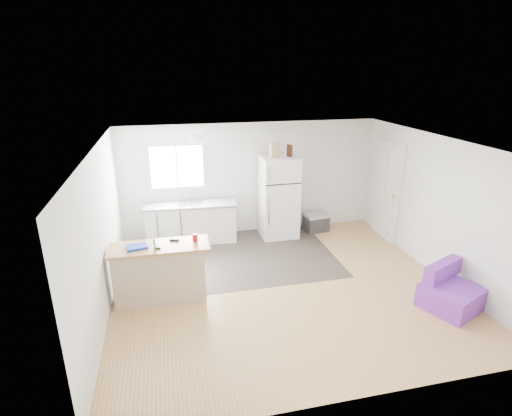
{
  "coord_description": "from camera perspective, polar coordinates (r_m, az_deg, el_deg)",
  "views": [
    {
      "loc": [
        -1.75,
        -5.62,
        3.49
      ],
      "look_at": [
        -0.3,
        0.7,
        1.18
      ],
      "focal_mm": 28.0,
      "sensor_mm": 36.0,
      "label": 1
    }
  ],
  "objects": [
    {
      "name": "kitchen_cabinets",
      "position": [
        8.42,
        -9.2,
        -1.99
      ],
      "size": [
        1.91,
        0.71,
        1.1
      ],
      "rotation": [
        0.0,
        0.0,
        -0.07
      ],
      "color": "white",
      "rests_on": "floor"
    },
    {
      "name": "refrigerator",
      "position": [
        8.49,
        3.24,
        1.58
      ],
      "size": [
        0.78,
        0.74,
        1.73
      ],
      "rotation": [
        0.0,
        0.0,
        0.02
      ],
      "color": "white",
      "rests_on": "floor"
    },
    {
      "name": "cooler",
      "position": [
        9.01,
        8.6,
        -2.0
      ],
      "size": [
        0.58,
        0.44,
        0.41
      ],
      "rotation": [
        0.0,
        0.0,
        0.15
      ],
      "color": "#2C2C2E",
      "rests_on": "floor"
    },
    {
      "name": "purple_seat",
      "position": [
        6.88,
        25.97,
        -10.83
      ],
      "size": [
        1.0,
        1.0,
        0.64
      ],
      "rotation": [
        0.0,
        0.0,
        0.4
      ],
      "color": "purple",
      "rests_on": "floor"
    },
    {
      "name": "cleaner_jug",
      "position": [
        6.56,
        -10.08,
        -11.4
      ],
      "size": [
        0.17,
        0.14,
        0.32
      ],
      "rotation": [
        0.0,
        0.0,
        0.31
      ],
      "color": "white",
      "rests_on": "floor"
    },
    {
      "name": "interior_door",
      "position": [
        8.81,
        18.28,
        2.31
      ],
      "size": [
        0.11,
        0.92,
        2.1
      ],
      "color": "white",
      "rests_on": "right_wall"
    },
    {
      "name": "window",
      "position": [
        8.34,
        -11.22,
        5.8
      ],
      "size": [
        1.18,
        0.06,
        0.98
      ],
      "color": "white",
      "rests_on": "back_wall"
    },
    {
      "name": "peninsula",
      "position": [
        6.45,
        -13.55,
        -8.93
      ],
      "size": [
        1.51,
        0.6,
        0.92
      ],
      "rotation": [
        0.0,
        0.0,
        -0.02
      ],
      "color": "tan",
      "rests_on": "floor"
    },
    {
      "name": "vinyl_zone",
      "position": [
        7.78,
        -3.97,
        -7.08
      ],
      "size": [
        4.05,
        2.5,
        0.0
      ],
      "primitive_type": "cube",
      "color": "#362F29",
      "rests_on": "floor"
    },
    {
      "name": "room",
      "position": [
        6.32,
        4.1,
        -1.68
      ],
      "size": [
        5.51,
        5.01,
        2.41
      ],
      "color": "#A97C47",
      "rests_on": "ground"
    },
    {
      "name": "mop",
      "position": [
        6.46,
        -14.2,
        -11.31
      ],
      "size": [
        0.2,
        0.32,
        1.12
      ],
      "rotation": [
        0.0,
        0.0,
        -0.15
      ],
      "color": "green",
      "rests_on": "floor"
    },
    {
      "name": "tool_b",
      "position": [
        6.14,
        -13.94,
        -5.57
      ],
      "size": [
        0.11,
        0.06,
        0.03
      ],
      "primitive_type": "cube",
      "rotation": [
        0.0,
        0.0,
        -0.2
      ],
      "color": "black",
      "rests_on": "peninsula"
    },
    {
      "name": "blue_tray",
      "position": [
        6.25,
        -16.68,
        -5.33
      ],
      "size": [
        0.34,
        0.28,
        0.04
      ],
      "primitive_type": "cube",
      "rotation": [
        0.0,
        0.0,
        0.22
      ],
      "color": "#1232AD",
      "rests_on": "peninsula"
    },
    {
      "name": "red_cup",
      "position": [
        6.27,
        -8.7,
        -4.2
      ],
      "size": [
        0.11,
        0.11,
        0.12
      ],
      "primitive_type": "cylinder",
      "rotation": [
        0.0,
        0.0,
        0.43
      ],
      "color": "red",
      "rests_on": "peninsula"
    },
    {
      "name": "tool_a",
      "position": [
        6.35,
        -11.6,
        -4.49
      ],
      "size": [
        0.15,
        0.09,
        0.03
      ],
      "primitive_type": "cube",
      "rotation": [
        0.0,
        0.0,
        -0.33
      ],
      "color": "black",
      "rests_on": "peninsula"
    },
    {
      "name": "ceiling_fixture",
      "position": [
        6.94,
        -8.3,
        10.05
      ],
      "size": [
        0.3,
        0.3,
        0.07
      ],
      "primitive_type": "cylinder",
      "color": "white",
      "rests_on": "ceiling"
    },
    {
      "name": "cardboard_box",
      "position": [
        8.17,
        2.66,
        8.25
      ],
      "size": [
        0.22,
        0.17,
        0.3
      ],
      "primitive_type": "cube",
      "rotation": [
        0.0,
        0.0,
        0.37
      ],
      "color": "tan",
      "rests_on": "refrigerator"
    },
    {
      "name": "bottle_right",
      "position": [
        8.29,
        4.66,
        8.21
      ],
      "size": [
        0.09,
        0.09,
        0.25
      ],
      "primitive_type": "cylinder",
      "rotation": [
        0.0,
        0.0,
        -0.33
      ],
      "color": "#331609",
      "rests_on": "refrigerator"
    },
    {
      "name": "bottle_left",
      "position": [
        8.25,
        4.99,
        8.13
      ],
      "size": [
        0.09,
        0.09,
        0.25
      ],
      "primitive_type": "cylinder",
      "rotation": [
        0.0,
        0.0,
        0.25
      ],
      "color": "#331609",
      "rests_on": "refrigerator"
    }
  ]
}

